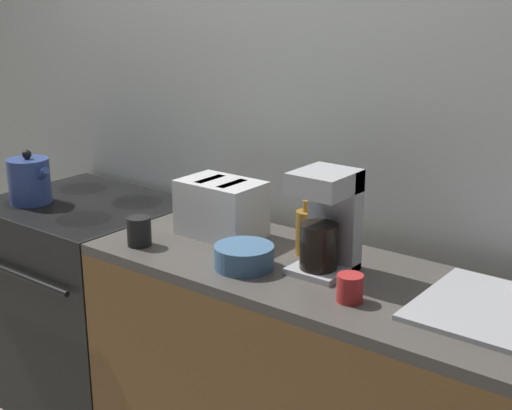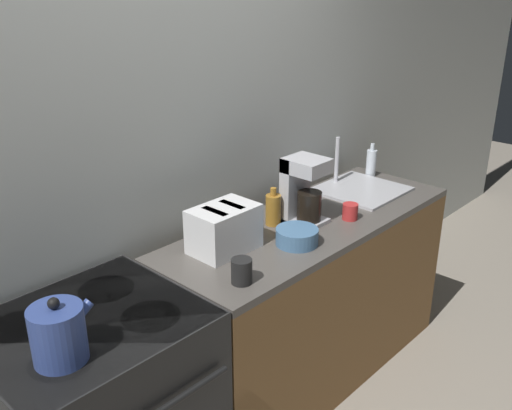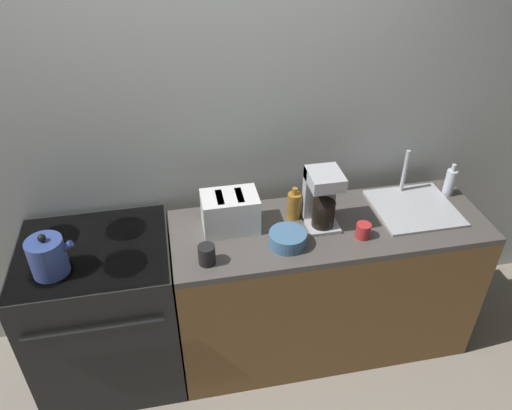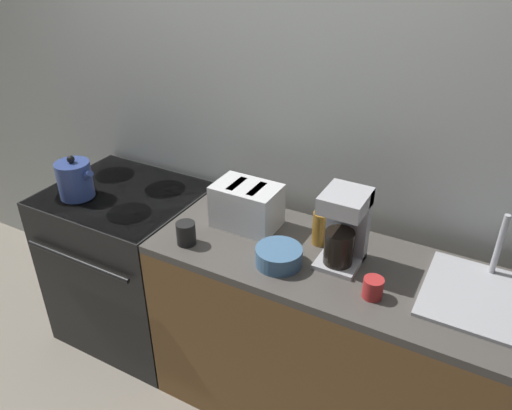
# 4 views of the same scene
# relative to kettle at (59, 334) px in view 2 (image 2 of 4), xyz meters

# --- Properties ---
(wall_back) EXTENTS (8.00, 0.05, 2.60)m
(wall_back) POSITION_rel_kettle_xyz_m (0.82, 0.52, 0.28)
(wall_back) COLOR silver
(wall_back) RESTS_ON ground_plane
(counter_block) EXTENTS (1.72, 0.60, 0.92)m
(counter_block) POSITION_rel_kettle_xyz_m (1.43, 0.10, -0.56)
(counter_block) COLOR brown
(counter_block) RESTS_ON ground_plane
(kettle) EXTENTS (0.22, 0.17, 0.23)m
(kettle) POSITION_rel_kettle_xyz_m (0.00, 0.00, 0.00)
(kettle) COLOR #33478C
(kettle) RESTS_ON stove
(toaster) EXTENTS (0.29, 0.20, 0.20)m
(toaster) POSITION_rel_kettle_xyz_m (0.89, 0.18, 0.01)
(toaster) COLOR white
(toaster) RESTS_ON counter_block
(coffee_maker) EXTENTS (0.17, 0.20, 0.33)m
(coffee_maker) POSITION_rel_kettle_xyz_m (1.38, 0.13, 0.07)
(coffee_maker) COLOR #B7B7BC
(coffee_maker) RESTS_ON counter_block
(sink_tray) EXTENTS (0.45, 0.43, 0.28)m
(sink_tray) POSITION_rel_kettle_xyz_m (1.94, 0.15, -0.08)
(sink_tray) COLOR #B7B7BC
(sink_tray) RESTS_ON counter_block
(bottle_clear) EXTENTS (0.06, 0.06, 0.20)m
(bottle_clear) POSITION_rel_kettle_xyz_m (2.19, 0.25, -0.01)
(bottle_clear) COLOR silver
(bottle_clear) RESTS_ON counter_block
(bottle_amber) EXTENTS (0.07, 0.07, 0.19)m
(bottle_amber) POSITION_rel_kettle_xyz_m (1.25, 0.20, -0.02)
(bottle_amber) COLOR #9E6B23
(bottle_amber) RESTS_ON counter_block
(cup_black) EXTENTS (0.08, 0.08, 0.10)m
(cup_black) POSITION_rel_kettle_xyz_m (0.74, -0.08, -0.04)
(cup_black) COLOR black
(cup_black) RESTS_ON counter_block
(cup_red) EXTENTS (0.08, 0.08, 0.08)m
(cup_red) POSITION_rel_kettle_xyz_m (1.56, -0.04, -0.06)
(cup_red) COLOR red
(cup_red) RESTS_ON counter_block
(bowl) EXTENTS (0.19, 0.19, 0.07)m
(bowl) POSITION_rel_kettle_xyz_m (1.16, -0.02, -0.06)
(bowl) COLOR teal
(bowl) RESTS_ON counter_block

